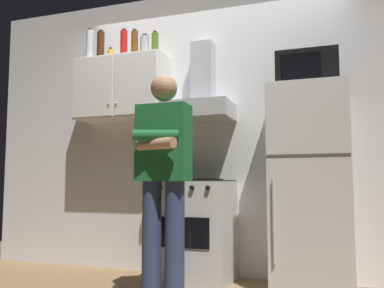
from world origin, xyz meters
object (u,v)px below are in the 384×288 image
bottle_vodka_clear (90,46)px  upper_cabinet (122,89)px  stove_oven (196,231)px  refrigerator (311,188)px  bottle_beer_brown (135,44)px  bottle_spice_jar (111,55)px  bottle_rum_dark (101,46)px  person_standing (163,174)px  bottle_canister_steel (145,46)px  range_hood (200,99)px  microwave (308,71)px  bottle_soda_red (124,44)px  bottle_olive_oil (155,44)px

bottle_vodka_clear → upper_cabinet: bearing=3.9°
stove_oven → refrigerator: refrigerator is taller
bottle_beer_brown → bottle_spice_jar: bottle_beer_brown is taller
bottle_beer_brown → bottle_rum_dark: size_ratio=0.87×
person_standing → bottle_spice_jar: bottle_spice_jar is taller
upper_cabinet → bottle_canister_steel: (0.24, 0.01, 0.40)m
bottle_beer_brown → bottle_spice_jar: size_ratio=2.11×
range_hood → person_standing: size_ratio=0.46×
range_hood → stove_oven: bearing=-90.0°
refrigerator → person_standing: bearing=-148.8°
range_hood → microwave: 0.97m
person_standing → bottle_vodka_clear: bearing=147.5°
stove_oven → range_hood: 1.17m
upper_cabinet → microwave: bearing=-3.5°
upper_cabinet → bottle_rum_dark: bearing=-173.2°
bottle_soda_red → bottle_olive_oil: bearing=7.4°
person_standing → upper_cabinet: bearing=135.7°
upper_cabinet → bottle_beer_brown: bottle_beer_brown is taller
range_hood → person_standing: 1.01m
upper_cabinet → person_standing: (0.75, -0.73, -0.85)m
bottle_canister_steel → bottle_spice_jar: bearing=-179.7°
microwave → bottle_olive_oil: size_ratio=1.95×
bottle_spice_jar → bottle_rum_dark: (-0.10, -0.03, 0.09)m
bottle_vodka_clear → bottle_olive_oil: 0.70m
refrigerator → bottle_rum_dark: bearing=177.2°
range_hood → bottle_rum_dark: bearing=-178.4°
upper_cabinet → microwave: (1.75, -0.11, -0.01)m
upper_cabinet → bottle_olive_oil: bottle_olive_oil is taller
bottle_rum_dark → bottle_soda_red: bearing=3.4°
range_hood → bottle_canister_steel: (-0.56, 0.00, 0.55)m
refrigerator → bottle_soda_red: bottle_soda_red is taller
refrigerator → bottle_canister_steel: (-1.51, 0.13, 1.35)m
microwave → person_standing: size_ratio=0.29×
range_hood → bottle_rum_dark: size_ratio=2.45×
refrigerator → bottle_olive_oil: (-1.41, 0.15, 1.37)m
bottle_spice_jar → bottle_rum_dark: bearing=-161.6°
bottle_spice_jar → bottle_vodka_clear: bearing=-172.6°
microwave → bottle_olive_oil: bearing=174.6°
person_standing → bottle_vodka_clear: bottle_vodka_clear is taller
stove_oven → bottle_canister_steel: bottle_canister_steel is taller
bottle_vodka_clear → bottle_soda_red: bearing=1.8°
person_standing → bottle_soda_red: bearing=135.4°
stove_oven → bottle_canister_steel: size_ratio=4.00×
stove_oven → microwave: 1.62m
bottle_vodka_clear → refrigerator: bearing=-2.7°
refrigerator → bottle_vodka_clear: bearing=177.3°
person_standing → bottle_beer_brown: size_ratio=6.15×
range_hood → bottle_olive_oil: bottle_olive_oil is taller
bottle_canister_steel → bottle_olive_oil: bottle_olive_oil is taller
bottle_spice_jar → refrigerator: bearing=-3.9°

